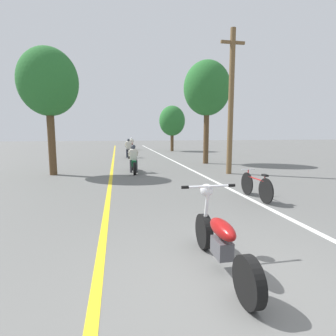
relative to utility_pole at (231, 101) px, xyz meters
name	(u,v)px	position (x,y,z in m)	size (l,w,h in m)	color
ground_plane	(236,286)	(-3.66, -8.46, -3.28)	(120.00, 120.00, 0.00)	#60605E
lane_stripe_center	(112,166)	(-5.36, 3.92, -3.28)	(0.14, 48.00, 0.01)	yellow
lane_stripe_edge	(180,164)	(-1.36, 3.92, -3.28)	(0.14, 48.00, 0.01)	white
utility_pole	(231,101)	(0.00, 0.00, 0.00)	(1.10, 0.24, 6.39)	brown
roadside_tree_right_near	(207,89)	(0.30, 4.11, 1.20)	(2.82, 2.53, 6.14)	#513A23
roadside_tree_right_far	(172,121)	(0.51, 15.26, -0.22)	(2.64, 2.38, 4.61)	#513A23
roadside_tree_left	(48,83)	(-7.92, 1.20, 0.74)	(2.54, 2.28, 5.53)	#513A23
motorcycle_foreground	(220,240)	(-3.70, -8.03, -2.86)	(0.86, 2.06, 1.10)	black
motorcycle_rider_lead	(134,162)	(-4.31, 1.26, -2.78)	(0.50, 2.09, 1.32)	black
motorcycle_rider_mid	(129,151)	(-4.22, 8.78, -2.75)	(0.50, 2.10, 1.44)	black
motorcycle_rider_far	(132,145)	(-3.48, 18.06, -2.76)	(0.50, 2.06, 1.38)	black
bicycle_parked	(256,186)	(-1.19, -4.53, -2.91)	(0.44, 1.73, 0.80)	black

